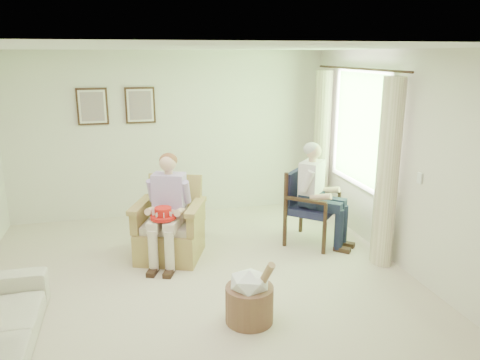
{
  "coord_description": "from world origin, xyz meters",
  "views": [
    {
      "loc": [
        -0.68,
        -4.63,
        2.55
      ],
      "look_at": [
        0.63,
        0.73,
        1.05
      ],
      "focal_mm": 35.0,
      "sensor_mm": 36.0,
      "label": 1
    }
  ],
  "objects_px": {
    "wicker_armchair": "(170,232)",
    "red_hat": "(163,214)",
    "person_dark": "(316,187)",
    "person_wicker": "(169,202)",
    "hatbox": "(250,296)",
    "wood_armchair": "(310,203)"
  },
  "relations": [
    {
      "from": "person_wicker",
      "to": "hatbox",
      "type": "distance_m",
      "value": 1.78
    },
    {
      "from": "wicker_armchair",
      "to": "wood_armchair",
      "type": "bearing_deg",
      "value": 23.4
    },
    {
      "from": "person_wicker",
      "to": "red_hat",
      "type": "bearing_deg",
      "value": -95.24
    },
    {
      "from": "person_dark",
      "to": "hatbox",
      "type": "height_order",
      "value": "person_dark"
    },
    {
      "from": "person_wicker",
      "to": "hatbox",
      "type": "height_order",
      "value": "person_wicker"
    },
    {
      "from": "person_dark",
      "to": "wood_armchair",
      "type": "bearing_deg",
      "value": 42.35
    },
    {
      "from": "wicker_armchair",
      "to": "person_dark",
      "type": "distance_m",
      "value": 2.02
    },
    {
      "from": "wicker_armchair",
      "to": "red_hat",
      "type": "distance_m",
      "value": 0.5
    },
    {
      "from": "wood_armchair",
      "to": "person_dark",
      "type": "distance_m",
      "value": 0.31
    },
    {
      "from": "wicker_armchair",
      "to": "wood_armchair",
      "type": "distance_m",
      "value": 1.97
    },
    {
      "from": "person_wicker",
      "to": "red_hat",
      "type": "xyz_separation_m",
      "value": [
        -0.09,
        -0.19,
        -0.09
      ]
    },
    {
      "from": "person_wicker",
      "to": "person_dark",
      "type": "bearing_deg",
      "value": 22.51
    },
    {
      "from": "wicker_armchair",
      "to": "person_dark",
      "type": "bearing_deg",
      "value": 18.55
    },
    {
      "from": "wicker_armchair",
      "to": "red_hat",
      "type": "bearing_deg",
      "value": -85.0
    },
    {
      "from": "person_dark",
      "to": "red_hat",
      "type": "xyz_separation_m",
      "value": [
        -2.05,
        -0.24,
        -0.13
      ]
    },
    {
      "from": "hatbox",
      "to": "person_wicker",
      "type": "bearing_deg",
      "value": 110.88
    },
    {
      "from": "person_dark",
      "to": "red_hat",
      "type": "height_order",
      "value": "person_dark"
    },
    {
      "from": "person_wicker",
      "to": "red_hat",
      "type": "distance_m",
      "value": 0.23
    },
    {
      "from": "wicker_armchair",
      "to": "person_wicker",
      "type": "distance_m",
      "value": 0.48
    },
    {
      "from": "wood_armchair",
      "to": "person_dark",
      "type": "height_order",
      "value": "person_dark"
    },
    {
      "from": "wicker_armchair",
      "to": "red_hat",
      "type": "relative_size",
      "value": 3.35
    },
    {
      "from": "wood_armchair",
      "to": "hatbox",
      "type": "xyz_separation_m",
      "value": [
        -1.35,
        -1.81,
        -0.28
      ]
    }
  ]
}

